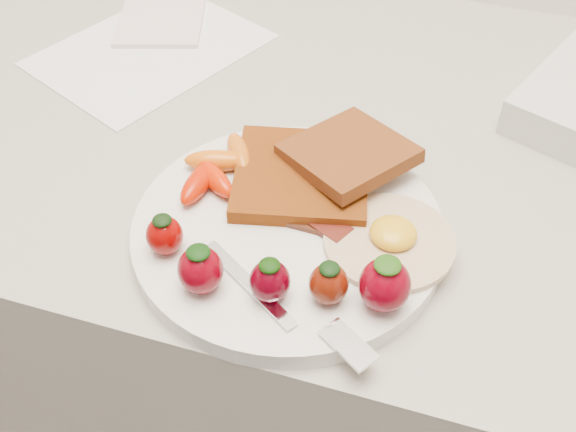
% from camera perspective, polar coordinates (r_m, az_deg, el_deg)
% --- Properties ---
extents(counter, '(2.00, 0.60, 0.90)m').
position_cam_1_polar(counter, '(1.09, 2.97, -11.88)').
color(counter, gray).
rests_on(counter, ground).
extents(plate, '(0.27, 0.27, 0.02)m').
position_cam_1_polar(plate, '(0.63, -0.00, -1.22)').
color(plate, white).
rests_on(plate, counter).
extents(toast_lower, '(0.14, 0.14, 0.01)m').
position_cam_1_polar(toast_lower, '(0.66, 1.05, 3.23)').
color(toast_lower, '#481908').
rests_on(toast_lower, plate).
extents(toast_upper, '(0.14, 0.14, 0.02)m').
position_cam_1_polar(toast_upper, '(0.66, 4.80, 4.96)').
color(toast_upper, '#41220E').
rests_on(toast_upper, toast_lower).
extents(fried_egg, '(0.14, 0.14, 0.02)m').
position_cam_1_polar(fried_egg, '(0.61, 8.10, -1.80)').
color(fried_egg, white).
rests_on(fried_egg, plate).
extents(bacon_strips, '(0.11, 0.06, 0.01)m').
position_cam_1_polar(bacon_strips, '(0.63, 0.76, 0.57)').
color(bacon_strips, black).
rests_on(bacon_strips, plate).
extents(baby_carrots, '(0.07, 0.11, 0.02)m').
position_cam_1_polar(baby_carrots, '(0.66, -5.64, 3.76)').
color(baby_carrots, '#DE610C').
rests_on(baby_carrots, plate).
extents(strawberries, '(0.22, 0.06, 0.05)m').
position_cam_1_polar(strawberries, '(0.56, -0.46, -4.49)').
color(strawberries, '#780201').
rests_on(strawberries, plate).
extents(fork, '(0.16, 0.09, 0.00)m').
position_cam_1_polar(fork, '(0.56, 0.35, -7.45)').
color(fork, white).
rests_on(fork, plate).
extents(paper_sheet, '(0.27, 0.30, 0.00)m').
position_cam_1_polar(paper_sheet, '(0.88, -10.84, 12.77)').
color(paper_sheet, white).
rests_on(paper_sheet, counter).
extents(notepad, '(0.14, 0.17, 0.01)m').
position_cam_1_polar(notepad, '(0.94, -9.90, 15.43)').
color(notepad, silver).
rests_on(notepad, paper_sheet).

